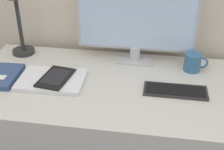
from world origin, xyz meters
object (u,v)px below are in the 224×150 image
Objects in this scene: coffee_mug at (193,62)px; ereader at (56,78)px; laptop at (52,80)px; monitor at (137,16)px; keyboard at (175,91)px; desk_lamp at (18,15)px.

ereader is at bearing -161.13° from coffee_mug.
ereader reaches higher than laptop.
keyboard is at bearing -52.77° from monitor.
desk_lamp is at bearing 162.13° from keyboard.
laptop is at bearing -143.10° from monitor.
desk_lamp is (-0.24, 0.26, 0.20)m from laptop.
desk_lamp is at bearing -179.42° from monitor.
coffee_mug is at bearing -11.14° from monitor.
monitor is 2.13× the size of keyboard.
keyboard is 0.75× the size of desk_lamp.
desk_lamp is at bearing 135.29° from ereader.
laptop is 1.46× the size of ereader.
coffee_mug is at bearing -3.23° from desk_lamp.
ereader is at bearing -179.60° from keyboard.
ereader is (0.02, -0.00, 0.01)m from laptop.
keyboard is at bearing 0.40° from ereader.
coffee_mug is (0.87, -0.05, -0.17)m from desk_lamp.
monitor is 5.09× the size of coffee_mug.
laptop is at bearing -46.85° from desk_lamp.
coffee_mug is (0.63, 0.21, 0.03)m from laptop.
laptop is 0.02m from ereader.
keyboard is (0.20, -0.26, -0.23)m from monitor.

